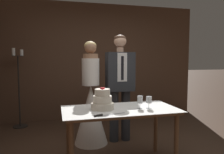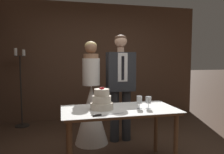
{
  "view_description": "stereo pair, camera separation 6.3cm",
  "coord_description": "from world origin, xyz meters",
  "px_view_note": "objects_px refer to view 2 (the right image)",
  "views": [
    {
      "loc": [
        -0.98,
        -2.6,
        1.39
      ],
      "look_at": [
        -0.2,
        0.43,
        1.12
      ],
      "focal_mm": 35.0,
      "sensor_mm": 36.0,
      "label": 1
    },
    {
      "loc": [
        -0.92,
        -2.62,
        1.39
      ],
      "look_at": [
        -0.2,
        0.43,
        1.12
      ],
      "focal_mm": 35.0,
      "sensor_mm": 36.0,
      "label": 2
    }
  ],
  "objects_px": {
    "wine_glass_near": "(148,100)",
    "candle_stand": "(21,91)",
    "cake_table": "(120,115)",
    "tiered_cake": "(102,101)",
    "wine_glass_middle": "(139,100)",
    "groom": "(121,82)",
    "bride": "(91,107)",
    "cake_knife": "(102,115)"
  },
  "relations": [
    {
      "from": "cake_knife",
      "to": "bride",
      "type": "height_order",
      "value": "bride"
    },
    {
      "from": "wine_glass_near",
      "to": "bride",
      "type": "height_order",
      "value": "bride"
    },
    {
      "from": "wine_glass_near",
      "to": "tiered_cake",
      "type": "bearing_deg",
      "value": 168.46
    },
    {
      "from": "cake_table",
      "to": "wine_glass_middle",
      "type": "bearing_deg",
      "value": -13.9
    },
    {
      "from": "wine_glass_near",
      "to": "bride",
      "type": "xyz_separation_m",
      "value": [
        -0.6,
        0.92,
        -0.26
      ]
    },
    {
      "from": "wine_glass_middle",
      "to": "candle_stand",
      "type": "bearing_deg",
      "value": 129.81
    },
    {
      "from": "cake_table",
      "to": "groom",
      "type": "bearing_deg",
      "value": 73.6
    },
    {
      "from": "cake_table",
      "to": "tiered_cake",
      "type": "relative_size",
      "value": 5.03
    },
    {
      "from": "wine_glass_near",
      "to": "groom",
      "type": "relative_size",
      "value": 0.09
    },
    {
      "from": "wine_glass_near",
      "to": "candle_stand",
      "type": "distance_m",
      "value": 2.83
    },
    {
      "from": "tiered_cake",
      "to": "cake_knife",
      "type": "distance_m",
      "value": 0.33
    },
    {
      "from": "bride",
      "to": "groom",
      "type": "bearing_deg",
      "value": -0.06
    },
    {
      "from": "wine_glass_middle",
      "to": "groom",
      "type": "height_order",
      "value": "groom"
    },
    {
      "from": "wine_glass_middle",
      "to": "bride",
      "type": "bearing_deg",
      "value": 118.68
    },
    {
      "from": "cake_knife",
      "to": "candle_stand",
      "type": "distance_m",
      "value": 2.62
    },
    {
      "from": "groom",
      "to": "candle_stand",
      "type": "relative_size",
      "value": 1.11
    },
    {
      "from": "groom",
      "to": "tiered_cake",
      "type": "bearing_deg",
      "value": -120.43
    },
    {
      "from": "cake_table",
      "to": "groom",
      "type": "distance_m",
      "value": 0.93
    },
    {
      "from": "groom",
      "to": "cake_knife",
      "type": "bearing_deg",
      "value": -115.08
    },
    {
      "from": "wine_glass_near",
      "to": "candle_stand",
      "type": "relative_size",
      "value": 0.1
    },
    {
      "from": "tiered_cake",
      "to": "wine_glass_near",
      "type": "bearing_deg",
      "value": -11.54
    },
    {
      "from": "candle_stand",
      "to": "groom",
      "type": "bearing_deg",
      "value": -34.57
    },
    {
      "from": "tiered_cake",
      "to": "candle_stand",
      "type": "distance_m",
      "value": 2.38
    },
    {
      "from": "tiered_cake",
      "to": "cake_knife",
      "type": "height_order",
      "value": "tiered_cake"
    },
    {
      "from": "bride",
      "to": "cake_table",
      "type": "bearing_deg",
      "value": -73.61
    },
    {
      "from": "cake_knife",
      "to": "groom",
      "type": "xyz_separation_m",
      "value": [
        0.52,
        1.11,
        0.24
      ]
    },
    {
      "from": "wine_glass_middle",
      "to": "cake_table",
      "type": "bearing_deg",
      "value": 166.1
    },
    {
      "from": "cake_table",
      "to": "candle_stand",
      "type": "height_order",
      "value": "candle_stand"
    },
    {
      "from": "cake_table",
      "to": "groom",
      "type": "xyz_separation_m",
      "value": [
        0.24,
        0.83,
        0.34
      ]
    },
    {
      "from": "cake_knife",
      "to": "wine_glass_near",
      "type": "distance_m",
      "value": 0.67
    },
    {
      "from": "wine_glass_middle",
      "to": "candle_stand",
      "type": "xyz_separation_m",
      "value": [
        -1.75,
        2.1,
        -0.12
      ]
    },
    {
      "from": "tiered_cake",
      "to": "groom",
      "type": "distance_m",
      "value": 0.93
    },
    {
      "from": "cake_table",
      "to": "bride",
      "type": "bearing_deg",
      "value": 106.39
    },
    {
      "from": "cake_table",
      "to": "bride",
      "type": "relative_size",
      "value": 0.88
    },
    {
      "from": "cake_table",
      "to": "wine_glass_near",
      "type": "distance_m",
      "value": 0.41
    },
    {
      "from": "wine_glass_middle",
      "to": "groom",
      "type": "bearing_deg",
      "value": 89.91
    },
    {
      "from": "cake_table",
      "to": "tiered_cake",
      "type": "distance_m",
      "value": 0.3
    },
    {
      "from": "wine_glass_middle",
      "to": "groom",
      "type": "relative_size",
      "value": 0.09
    },
    {
      "from": "wine_glass_middle",
      "to": "cake_knife",
      "type": "bearing_deg",
      "value": -157.38
    },
    {
      "from": "groom",
      "to": "candle_stand",
      "type": "bearing_deg",
      "value": 145.43
    },
    {
      "from": "candle_stand",
      "to": "cake_knife",
      "type": "bearing_deg",
      "value": -61.96
    },
    {
      "from": "wine_glass_middle",
      "to": "groom",
      "type": "xyz_separation_m",
      "value": [
        0.0,
        0.89,
        0.14
      ]
    }
  ]
}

